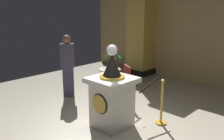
{
  "coord_description": "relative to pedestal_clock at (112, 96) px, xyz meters",
  "views": [
    {
      "loc": [
        2.96,
        -3.31,
        2.45
      ],
      "look_at": [
        -0.37,
        0.11,
        1.21
      ],
      "focal_mm": 40.01,
      "sensor_mm": 36.0,
      "label": 1
    }
  ],
  "objects": [
    {
      "name": "back_wall",
      "position": [
        0.37,
        4.2,
        1.12
      ],
      "size": [
        10.14,
        0.16,
        3.56
      ],
      "primitive_type": "cube",
      "color": "tan",
      "rests_on": "ground_plane"
    },
    {
      "name": "bystander_guest",
      "position": [
        -2.1,
        0.44,
        0.25
      ],
      "size": [
        0.41,
        0.41,
        1.7
      ],
      "color": "#383347",
      "rests_on": "ground_plane"
    },
    {
      "name": "stanchion_near",
      "position": [
        0.67,
        0.82,
        -0.32
      ],
      "size": [
        0.24,
        0.24,
        0.99
      ],
      "color": "gold",
      "rests_on": "ground_plane"
    },
    {
      "name": "stanchion_far",
      "position": [
        -0.67,
        0.81,
        -0.28
      ],
      "size": [
        0.24,
        0.24,
        1.07
      ],
      "color": "gold",
      "rests_on": "ground_plane"
    },
    {
      "name": "cafe_chair_red",
      "position": [
        -0.76,
        1.21,
        -0.09
      ],
      "size": [
        0.54,
        0.54,
        0.96
      ],
      "color": "black",
      "rests_on": "ground_plane"
    },
    {
      "name": "ground_plane",
      "position": [
        0.37,
        -0.11,
        -0.66
      ],
      "size": [
        10.14,
        10.14,
        0.0
      ],
      "primitive_type": "plane",
      "color": "#B2A893"
    },
    {
      "name": "column_left",
      "position": [
        -2.19,
        3.79,
        1.04
      ],
      "size": [
        0.95,
        0.95,
        3.42
      ],
      "color": "black",
      "rests_on": "ground_plane"
    },
    {
      "name": "potted_palm_left",
      "position": [
        -2.06,
        2.25,
        -0.34
      ],
      "size": [
        0.62,
        0.61,
        1.07
      ],
      "color": "#4C3828",
      "rests_on": "ground_plane"
    },
    {
      "name": "pedestal_clock",
      "position": [
        0.0,
        0.0,
        0.0
      ],
      "size": [
        0.84,
        0.84,
        1.72
      ],
      "color": "silver",
      "rests_on": "ground_plane"
    },
    {
      "name": "cafe_table",
      "position": [
        -1.35,
        1.29,
        -0.17
      ],
      "size": [
        0.6,
        0.6,
        0.76
      ],
      "color": "#332D28",
      "rests_on": "ground_plane"
    },
    {
      "name": "velvet_rope",
      "position": [
        -0.0,
        0.81,
        0.13
      ],
      "size": [
        0.71,
        0.68,
        0.22
      ],
      "color": "black"
    }
  ]
}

